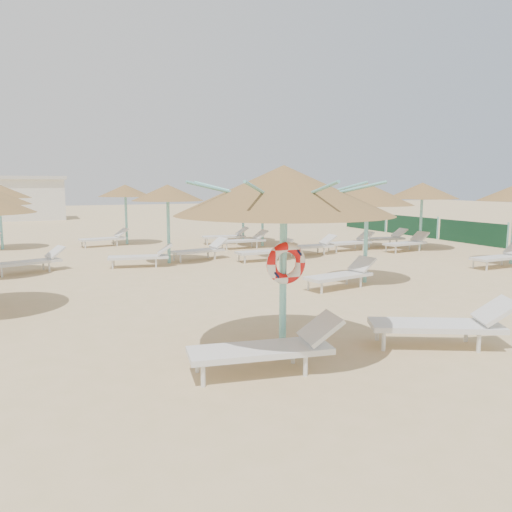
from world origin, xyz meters
name	(u,v)px	position (x,y,z in m)	size (l,w,h in m)	color
ground	(306,354)	(0.00, 0.00, 0.00)	(120.00, 120.00, 0.00)	#D2AF80
main_palapa	(284,191)	(-0.39, 0.06, 2.56)	(3.28, 3.28, 2.94)	#74C9C4
lounger_main_a	(270,347)	(-0.85, -0.47, 0.38)	(2.25, 0.97, 0.79)	silver
lounger_main_b	(445,323)	(2.28, -0.57, 0.39)	(2.33, 1.61, 0.82)	silver
palapa_field	(240,194)	(2.91, 10.16, 2.30)	(19.48, 14.18, 2.72)	#74C9C4
service_hut	(7,198)	(-6.00, 35.00, 1.64)	(8.40, 4.40, 3.25)	silver
windbreak_fence	(472,233)	(14.00, 9.96, 0.50)	(0.08, 19.84, 1.10)	#1A4F37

